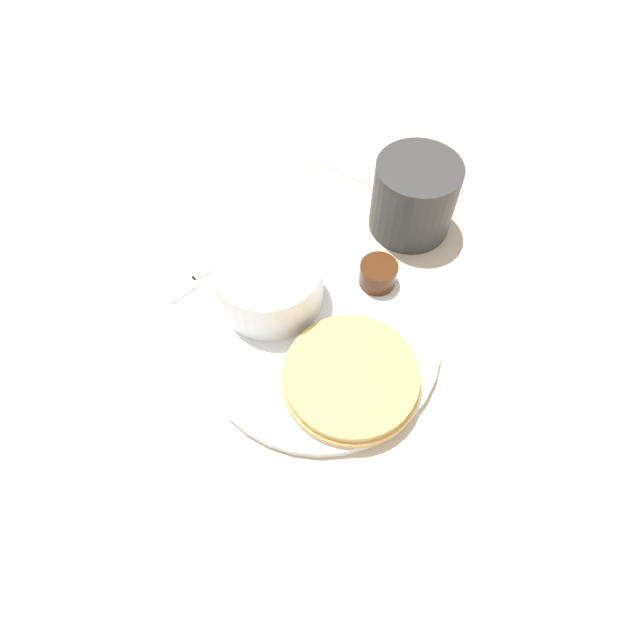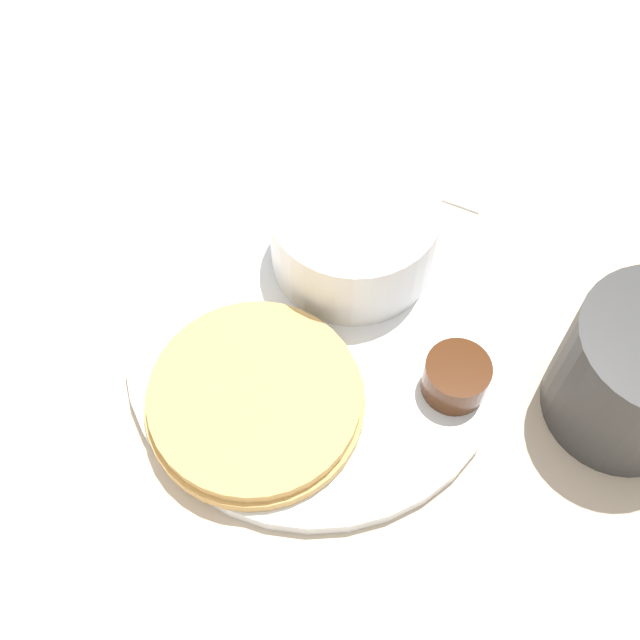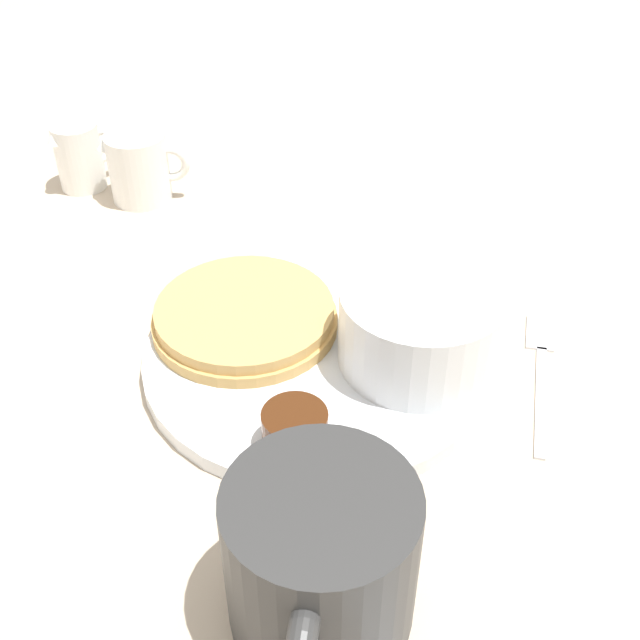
{
  "view_description": "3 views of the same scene",
  "coord_description": "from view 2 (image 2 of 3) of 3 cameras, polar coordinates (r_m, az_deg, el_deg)",
  "views": [
    {
      "loc": [
        0.1,
        -0.23,
        0.45
      ],
      "look_at": [
        0.0,
        -0.0,
        0.04
      ],
      "focal_mm": 28.0,
      "sensor_mm": 36.0,
      "label": 1
    },
    {
      "loc": [
        0.25,
        0.01,
        0.46
      ],
      "look_at": [
        -0.01,
        0.0,
        0.03
      ],
      "focal_mm": 45.0,
      "sensor_mm": 36.0,
      "label": 2
    },
    {
      "loc": [
        0.08,
        0.42,
        0.38
      ],
      "look_at": [
        -0.0,
        -0.01,
        0.03
      ],
      "focal_mm": 45.0,
      "sensor_mm": 36.0,
      "label": 3
    }
  ],
  "objects": [
    {
      "name": "ground_plane",
      "position": [
        0.53,
        -0.32,
        -2.13
      ],
      "size": [
        4.0,
        4.0,
        0.0
      ],
      "primitive_type": "plane",
      "color": "#C6B299"
    },
    {
      "name": "plate",
      "position": [
        0.52,
        -0.32,
        -1.81
      ],
      "size": [
        0.24,
        0.24,
        0.01
      ],
      "color": "white",
      "rests_on": "ground_plane"
    },
    {
      "name": "pancake_stack",
      "position": [
        0.49,
        -4.65,
        -5.64
      ],
      "size": [
        0.13,
        0.13,
        0.02
      ],
      "color": "tan",
      "rests_on": "plate"
    },
    {
      "name": "bowl",
      "position": [
        0.53,
        2.41,
        6.35
      ],
      "size": [
        0.11,
        0.11,
        0.06
      ],
      "color": "white",
      "rests_on": "plate"
    },
    {
      "name": "syrup_cup",
      "position": [
        0.49,
        9.64,
        -4.03
      ],
      "size": [
        0.04,
        0.04,
        0.03
      ],
      "color": "#47230F",
      "rests_on": "plate"
    },
    {
      "name": "butter_ramekin",
      "position": [
        0.54,
        4.35,
        6.38
      ],
      "size": [
        0.05,
        0.05,
        0.04
      ],
      "color": "white",
      "rests_on": "plate"
    },
    {
      "name": "fork",
      "position": [
        0.61,
        3.54,
        10.66
      ],
      "size": [
        0.07,
        0.14,
        0.0
      ],
      "color": "silver",
      "rests_on": "ground_plane"
    }
  ]
}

